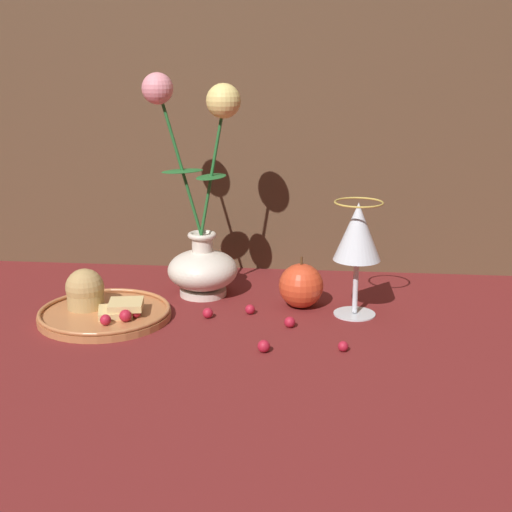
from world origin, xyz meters
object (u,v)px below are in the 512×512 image
object	(u,v)px
vase	(201,233)
wine_glass	(358,236)
apple_beside_vase	(301,286)
plate_with_pastries	(100,306)

from	to	relation	value
vase	wine_glass	world-z (taller)	vase
apple_beside_vase	wine_glass	bearing A→B (deg)	-17.13
wine_glass	apple_beside_vase	xyz separation A→B (m)	(-0.08, 0.03, -0.09)
wine_glass	apple_beside_vase	bearing A→B (deg)	162.87
vase	wine_glass	distance (m)	0.26
vase	plate_with_pastries	world-z (taller)	vase
vase	plate_with_pastries	xyz separation A→B (m)	(-0.13, -0.12, -0.09)
vase	plate_with_pastries	bearing A→B (deg)	-138.98
plate_with_pastries	wine_glass	size ratio (longest dim) A/B	1.13
wine_glass	plate_with_pastries	bearing A→B (deg)	-172.43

